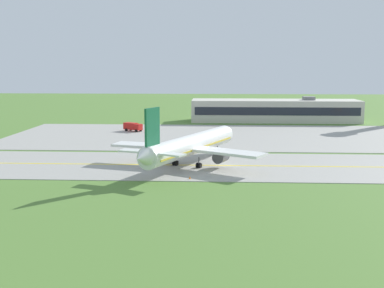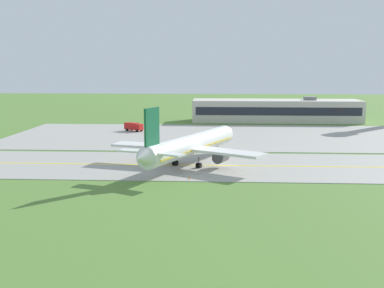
{
  "view_description": "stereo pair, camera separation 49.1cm",
  "coord_description": "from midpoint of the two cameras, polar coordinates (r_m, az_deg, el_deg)",
  "views": [
    {
      "loc": [
        -1.11,
        -97.9,
        19.93
      ],
      "look_at": [
        -6.39,
        2.38,
        4.0
      ],
      "focal_mm": 46.8,
      "sensor_mm": 36.0,
      "label": 1
    },
    {
      "loc": [
        -0.62,
        -97.87,
        19.93
      ],
      "look_at": [
        -6.39,
        2.38,
        4.0
      ],
      "focal_mm": 46.8,
      "sensor_mm": 36.0,
      "label": 2
    }
  ],
  "objects": [
    {
      "name": "ground_plane",
      "position": [
        99.9,
        3.45,
        -2.51
      ],
      "size": [
        500.0,
        500.0,
        0.0
      ],
      "primitive_type": "plane",
      "color": "#517A33"
    },
    {
      "name": "taxiway_strip",
      "position": [
        99.89,
        3.45,
        -2.48
      ],
      "size": [
        240.0,
        28.0,
        0.1
      ],
      "primitive_type": "cube",
      "color": "#9E9B93",
      "rests_on": "ground"
    },
    {
      "name": "apron_pad",
      "position": [
        141.71,
        7.38,
        0.87
      ],
      "size": [
        140.0,
        52.0,
        0.1
      ],
      "primitive_type": "cube",
      "color": "#9E9B93",
      "rests_on": "ground"
    },
    {
      "name": "taxiway_centreline",
      "position": [
        99.88,
        3.45,
        -2.45
      ],
      "size": [
        220.0,
        0.6,
        0.01
      ],
      "primitive_type": "cube",
      "color": "yellow",
      "rests_on": "taxiway_strip"
    },
    {
      "name": "airplane_lead",
      "position": [
        99.25,
        -0.33,
        -0.15
      ],
      "size": [
        31.11,
        37.66,
        12.7
      ],
      "color": "white",
      "rests_on": "ground"
    },
    {
      "name": "service_truck_fuel",
      "position": [
        152.04,
        -6.85,
        2.0
      ],
      "size": [
        6.19,
        4.86,
        2.6
      ],
      "color": "red",
      "rests_on": "ground"
    },
    {
      "name": "terminal_building",
      "position": [
        180.1,
        9.36,
        3.77
      ],
      "size": [
        58.73,
        13.83,
        8.88
      ],
      "color": "beige",
      "rests_on": "ground"
    },
    {
      "name": "traffic_cone_near_edge",
      "position": [
        87.99,
        -0.4,
        -3.88
      ],
      "size": [
        0.44,
        0.44,
        0.6
      ],
      "primitive_type": "cone",
      "color": "orange",
      "rests_on": "ground"
    }
  ]
}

